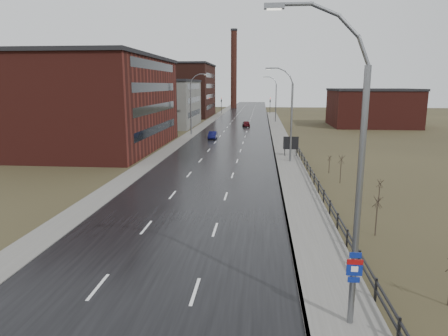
% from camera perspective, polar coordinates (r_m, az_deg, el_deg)
% --- Properties ---
extents(road, '(14.00, 300.00, 0.06)m').
position_cam_1_polar(road, '(73.30, 1.22, 4.51)').
color(road, black).
rests_on(road, ground).
extents(sidewalk_right, '(3.20, 180.00, 0.18)m').
position_cam_1_polar(sidewalk_right, '(48.54, 9.26, 0.67)').
color(sidewalk_right, '#595651').
rests_on(sidewalk_right, ground).
extents(curb_right, '(0.16, 180.00, 0.18)m').
position_cam_1_polar(curb_right, '(48.45, 7.47, 0.70)').
color(curb_right, slate).
rests_on(curb_right, ground).
extents(sidewalk_left, '(2.40, 260.00, 0.12)m').
position_cam_1_polar(sidewalk_left, '(74.33, -5.12, 4.59)').
color(sidewalk_left, '#595651').
rests_on(sidewalk_left, ground).
extents(warehouse_near, '(22.44, 28.56, 13.50)m').
position_cam_1_polar(warehouse_near, '(63.25, -19.37, 8.82)').
color(warehouse_near, '#471914').
rests_on(warehouse_near, ground).
extents(warehouse_mid, '(16.32, 20.40, 10.50)m').
position_cam_1_polar(warehouse_mid, '(93.53, -9.16, 9.16)').
color(warehouse_mid, slate).
rests_on(warehouse_mid, ground).
extents(warehouse_far, '(26.52, 24.48, 15.50)m').
position_cam_1_polar(warehouse_far, '(123.78, -8.00, 10.97)').
color(warehouse_far, '#331611').
rests_on(warehouse_far, ground).
extents(building_right, '(18.36, 16.32, 8.50)m').
position_cam_1_polar(building_right, '(97.94, 20.37, 8.11)').
color(building_right, '#471914').
rests_on(building_right, ground).
extents(smokestack, '(2.70, 2.70, 30.70)m').
position_cam_1_polar(smokestack, '(163.03, 1.41, 13.97)').
color(smokestack, '#331611').
rests_on(smokestack, ground).
extents(streetlight_main, '(3.91, 0.29, 12.11)m').
position_cam_1_polar(streetlight_main, '(15.25, 17.70, -1.17)').
color(streetlight_main, slate).
rests_on(streetlight_main, ground).
extents(streetlight_right_mid, '(3.36, 0.28, 11.35)m').
position_cam_1_polar(streetlight_right_mid, '(48.77, 9.29, 7.54)').
color(streetlight_right_mid, slate).
rests_on(streetlight_right_mid, ground).
extents(streetlight_left, '(3.36, 0.28, 11.35)m').
position_cam_1_polar(streetlight_left, '(75.71, -4.55, 9.12)').
color(streetlight_left, slate).
rests_on(streetlight_left, ground).
extents(streetlight_right_far, '(3.36, 0.28, 11.35)m').
position_cam_1_polar(streetlight_right_far, '(102.64, 7.26, 9.76)').
color(streetlight_right_far, slate).
rests_on(streetlight_right_far, ground).
extents(guardrail, '(0.10, 53.05, 1.10)m').
position_cam_1_polar(guardrail, '(32.43, 14.25, -3.99)').
color(guardrail, black).
rests_on(guardrail, ground).
extents(shrub_c, '(0.61, 0.64, 2.57)m').
position_cam_1_polar(shrub_c, '(26.86, 20.97, -6.26)').
color(shrub_c, '#382D23').
rests_on(shrub_c, ground).
extents(shrub_d, '(0.51, 0.54, 2.15)m').
position_cam_1_polar(shrub_d, '(33.31, 21.31, -3.26)').
color(shrub_d, '#382D23').
rests_on(shrub_d, ground).
extents(shrub_e, '(0.64, 0.68, 2.73)m').
position_cam_1_polar(shrub_e, '(39.97, 16.35, -0.05)').
color(shrub_e, '#382D23').
rests_on(shrub_e, ground).
extents(shrub_f, '(0.46, 0.49, 1.94)m').
position_cam_1_polar(shrub_f, '(44.22, 14.81, 0.58)').
color(shrub_f, '#382D23').
rests_on(shrub_f, ground).
extents(billboard, '(1.98, 0.17, 2.73)m').
position_cam_1_polar(billboard, '(52.94, 9.53, 3.46)').
color(billboard, black).
rests_on(billboard, ground).
extents(traffic_light_left, '(0.58, 2.73, 5.30)m').
position_cam_1_polar(traffic_light_left, '(133.26, -0.38, 9.77)').
color(traffic_light_left, black).
rests_on(traffic_light_left, ground).
extents(traffic_light_right, '(0.58, 2.73, 5.30)m').
position_cam_1_polar(traffic_light_right, '(132.64, 6.62, 9.68)').
color(traffic_light_right, black).
rests_on(traffic_light_right, ground).
extents(car_near, '(1.42, 3.93, 1.29)m').
position_cam_1_polar(car_near, '(70.06, -1.63, 4.68)').
color(car_near, '#0B0C39').
rests_on(car_near, ground).
extents(car_far, '(1.98, 4.06, 1.33)m').
position_cam_1_polar(car_far, '(90.94, 3.19, 6.32)').
color(car_far, '#440B11').
rests_on(car_far, ground).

